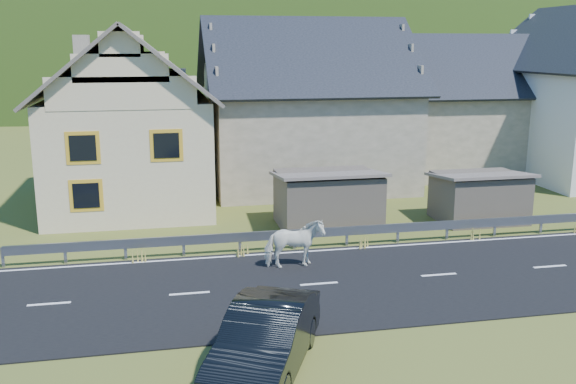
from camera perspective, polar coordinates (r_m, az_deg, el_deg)
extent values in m
plane|color=#424F1B|center=(21.49, 13.25, -7.28)|extent=(160.00, 160.00, 0.00)
cube|color=black|center=(21.48, 13.25, -7.23)|extent=(60.00, 7.00, 0.04)
cube|color=silver|center=(21.47, 13.25, -7.17)|extent=(60.00, 6.60, 0.01)
cube|color=#93969B|center=(24.53, 9.76, -3.16)|extent=(28.00, 0.08, 0.34)
cube|color=#93969B|center=(23.62, -24.02, -5.34)|extent=(0.10, 0.06, 0.70)
cube|color=#93969B|center=(23.25, -19.19, -5.20)|extent=(0.10, 0.06, 0.70)
cube|color=#93969B|center=(23.05, -14.25, -5.03)|extent=(0.10, 0.06, 0.70)
cube|color=#93969B|center=(23.03, -9.26, -4.81)|extent=(0.10, 0.06, 0.70)
cube|color=#93969B|center=(23.17, -4.30, -4.56)|extent=(0.10, 0.06, 0.70)
cube|color=#93969B|center=(23.49, 0.55, -4.28)|extent=(0.10, 0.06, 0.70)
cube|color=#93969B|center=(23.97, 5.25, -3.98)|extent=(0.10, 0.06, 0.70)
cube|color=#93969B|center=(24.61, 9.72, -3.67)|extent=(0.10, 0.06, 0.70)
cube|color=#93969B|center=(25.38, 13.94, -3.35)|extent=(0.10, 0.06, 0.70)
cube|color=#93969B|center=(26.29, 17.89, -3.04)|extent=(0.10, 0.06, 0.70)
cube|color=#93969B|center=(27.31, 21.56, -2.74)|extent=(0.10, 0.06, 0.70)
cube|color=brown|center=(26.37, 3.54, -0.69)|extent=(4.30, 3.30, 2.40)
cube|color=brown|center=(28.31, 16.61, -0.48)|extent=(3.80, 2.90, 2.20)
cube|color=beige|center=(30.65, -13.83, 3.54)|extent=(7.00, 9.00, 5.00)
cube|color=gold|center=(26.20, -17.77, 3.75)|extent=(1.30, 0.12, 1.30)
cube|color=gold|center=(26.04, -10.75, 4.09)|extent=(1.30, 0.12, 1.30)
cube|color=gold|center=(26.55, -17.49, -0.30)|extent=(1.30, 0.12, 1.30)
cube|color=tan|center=(31.92, -17.78, 11.00)|extent=(0.70, 0.70, 2.40)
cube|color=tan|center=(34.46, 1.52, 4.91)|extent=(10.00, 9.00, 5.00)
cube|color=tan|center=(39.76, 15.09, 5.25)|extent=(9.00, 8.00, 4.60)
ellipsoid|color=#1B340E|center=(200.58, -7.53, 4.98)|extent=(440.00, 280.00, 260.00)
imported|color=white|center=(21.36, 0.55, -4.62)|extent=(0.97, 1.98, 1.64)
imported|color=black|center=(14.90, -2.05, -12.96)|extent=(3.51, 5.07, 1.58)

